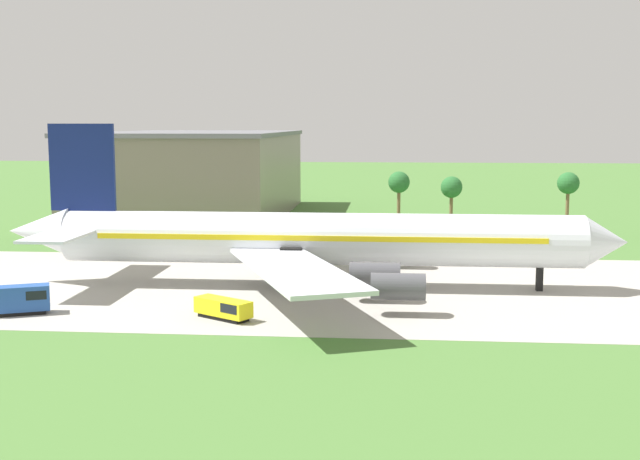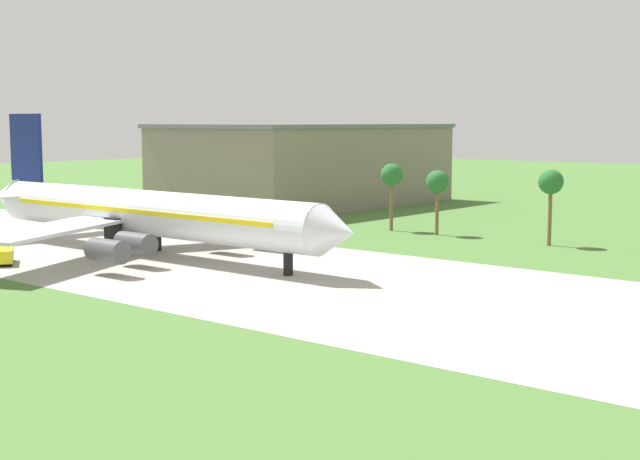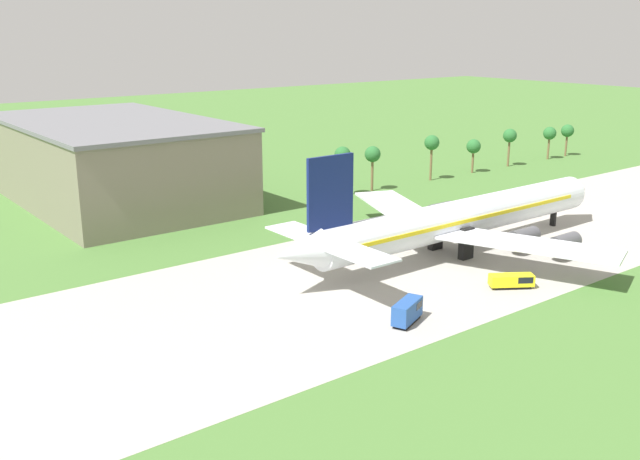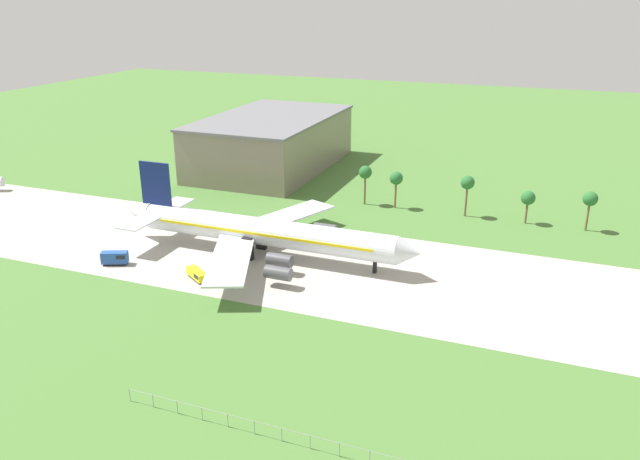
{
  "view_description": "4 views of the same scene",
  "coord_description": "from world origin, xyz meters",
  "px_view_note": "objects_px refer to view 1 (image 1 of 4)",
  "views": [
    {
      "loc": [
        -36.72,
        -91.3,
        19.02
      ],
      "look_at": [
        -44.73,
        0.26,
        6.72
      ],
      "focal_mm": 45.0,
      "sensor_mm": 36.0,
      "label": 1
    },
    {
      "loc": [
        48.11,
        -75.78,
        17.73
      ],
      "look_at": [
        -14.81,
        0.26,
        5.72
      ],
      "focal_mm": 50.0,
      "sensor_mm": 36.0,
      "label": 2
    },
    {
      "loc": [
        -132.56,
        -74.63,
        35.61
      ],
      "look_at": [
        -74.64,
        0.26,
        8.72
      ],
      "focal_mm": 40.0,
      "sensor_mm": 36.0,
      "label": 3
    },
    {
      "loc": [
        12.65,
        -115.37,
        55.09
      ],
      "look_at": [
        -33.78,
        5.0,
        6.0
      ],
      "focal_mm": 35.0,
      "sensor_mm": 36.0,
      "label": 4
    }
  ],
  "objects_px": {
    "fuel_truck": "(225,308)",
    "terminal_building": "(197,174)",
    "baggage_tug": "(22,299)",
    "jet_airliner": "(309,239)"
  },
  "relations": [
    {
      "from": "fuel_truck",
      "to": "terminal_building",
      "type": "height_order",
      "value": "terminal_building"
    },
    {
      "from": "baggage_tug",
      "to": "terminal_building",
      "type": "xyz_separation_m",
      "value": [
        -2.92,
        85.65,
        7.09
      ]
    },
    {
      "from": "baggage_tug",
      "to": "terminal_building",
      "type": "relative_size",
      "value": 0.1
    },
    {
      "from": "jet_airliner",
      "to": "baggage_tug",
      "type": "relative_size",
      "value": 12.21
    },
    {
      "from": "terminal_building",
      "to": "baggage_tug",
      "type": "bearing_deg",
      "value": -88.05
    },
    {
      "from": "jet_airliner",
      "to": "fuel_truck",
      "type": "height_order",
      "value": "jet_airliner"
    },
    {
      "from": "baggage_tug",
      "to": "fuel_truck",
      "type": "xyz_separation_m",
      "value": [
        20.62,
        -0.25,
        -0.47
      ]
    },
    {
      "from": "fuel_truck",
      "to": "terminal_building",
      "type": "xyz_separation_m",
      "value": [
        -23.53,
        85.9,
        7.56
      ]
    },
    {
      "from": "fuel_truck",
      "to": "terminal_building",
      "type": "bearing_deg",
      "value": 105.32
    },
    {
      "from": "baggage_tug",
      "to": "fuel_truck",
      "type": "distance_m",
      "value": 20.62
    }
  ]
}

